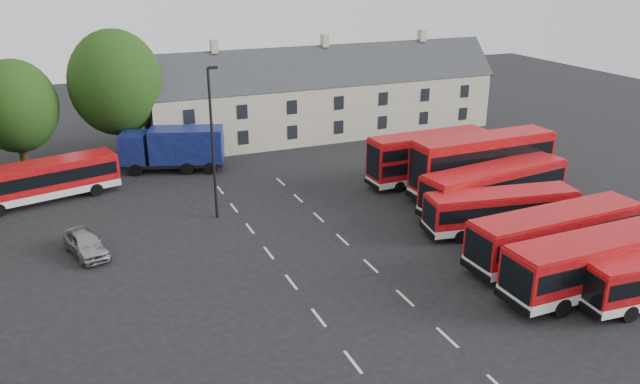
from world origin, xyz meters
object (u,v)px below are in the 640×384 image
Objects in this scene: silver_car at (86,243)px; box_truck at (174,147)px; bus_dd_south at (482,162)px; lamppost at (213,140)px.

box_truck is at bearing 45.07° from silver_car.
bus_dd_south is 2.61× the size of silver_car.
lamppost reaches higher than bus_dd_south.
bus_dd_south is 25.21m from box_truck.
silver_car is 10.40m from lamppost.
silver_car is (-28.40, 0.76, -1.92)m from bus_dd_south.
box_truck is at bearing 142.70° from bus_dd_south.
lamppost reaches higher than silver_car.
bus_dd_south is at bearing -9.94° from lamppost.
lamppost reaches higher than box_truck.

